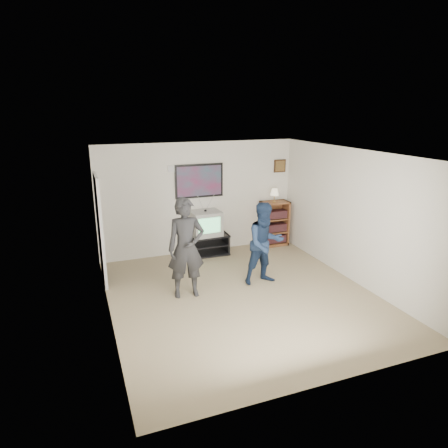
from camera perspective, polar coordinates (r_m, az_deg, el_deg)
room_shell at (r=7.01m, az=1.69°, el=0.08°), size 4.51×5.00×2.51m
media_stand at (r=9.04m, az=-2.38°, el=-2.93°), size 0.94×0.54×0.47m
crt_television at (r=8.87m, az=-2.65°, el=0.12°), size 0.67×0.58×0.55m
bookshelf at (r=9.63m, az=7.18°, el=0.08°), size 0.65×0.37×1.07m
table_lamp at (r=9.41m, az=7.22°, el=4.07°), size 0.20×0.20×0.32m
person_tall at (r=6.91m, az=-5.44°, el=-3.45°), size 0.69×0.49×1.77m
person_short at (r=7.45m, az=5.86°, el=-2.80°), size 0.78×0.62×1.56m
controller_left at (r=7.00m, az=-5.58°, el=-0.66°), size 0.05×0.12×0.03m
controller_right at (r=7.54m, az=5.67°, el=0.17°), size 0.05×0.11×0.03m
poster at (r=8.88m, az=-3.55°, el=6.17°), size 1.10×0.03×0.75m
air_vent at (r=8.69m, az=-7.10°, el=7.86°), size 0.28×0.02×0.14m
small_picture at (r=9.62m, az=7.98°, el=8.22°), size 0.30×0.03×0.30m
doorway at (r=7.80m, az=-17.36°, el=-0.91°), size 0.03×0.85×2.00m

